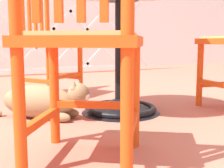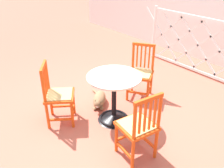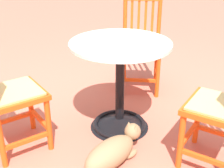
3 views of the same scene
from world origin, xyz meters
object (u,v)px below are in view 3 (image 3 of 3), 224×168
at_px(cafe_table, 120,96).
at_px(orange_chair_facing_out, 141,48).
at_px(orange_chair_near_fence, 224,109).
at_px(tabby_cat, 114,151).
at_px(orange_chair_at_corner, 9,95).

bearing_deg(cafe_table, orange_chair_facing_out, -18.53).
distance_m(cafe_table, orange_chair_near_fence, 0.81).
relative_size(cafe_table, tabby_cat, 1.17).
xyz_separation_m(orange_chair_near_fence, tabby_cat, (0.03, 0.70, -0.34)).
xyz_separation_m(orange_chair_near_fence, orange_chair_facing_out, (1.23, 0.39, 0.00)).
relative_size(cafe_table, orange_chair_at_corner, 0.83).
bearing_deg(orange_chair_at_corner, cafe_table, -72.30).
distance_m(orange_chair_near_fence, orange_chair_at_corner, 1.44).
xyz_separation_m(cafe_table, orange_chair_facing_out, (0.74, -0.25, 0.15)).
bearing_deg(orange_chair_near_fence, tabby_cat, 87.63).
xyz_separation_m(cafe_table, tabby_cat, (-0.46, 0.06, -0.19)).
bearing_deg(orange_chair_facing_out, orange_chair_near_fence, -162.54).
relative_size(orange_chair_near_fence, orange_chair_facing_out, 1.00).
bearing_deg(orange_chair_facing_out, tabby_cat, 165.40).
height_order(orange_chair_near_fence, orange_chair_at_corner, same).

